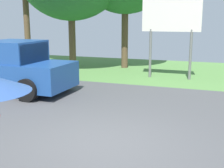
% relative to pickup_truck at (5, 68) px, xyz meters
% --- Properties ---
extents(ground_plane, '(40.00, 22.00, 0.20)m').
position_rel_pickup_truck_xyz_m(ground_plane, '(5.28, -0.38, -0.92)').
color(ground_plane, '#4C4C4F').
extents(pickup_truck, '(5.20, 2.28, 1.88)m').
position_rel_pickup_truck_xyz_m(pickup_truck, '(0.00, 0.00, 0.00)').
color(pickup_truck, '#1E478C').
rests_on(pickup_truck, ground_plane).
extents(roadside_billboard, '(2.60, 0.12, 3.50)m').
position_rel_pickup_truck_xyz_m(roadside_billboard, '(5.34, 4.60, 1.68)').
color(roadside_billboard, slate).
rests_on(roadside_billboard, ground_plane).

